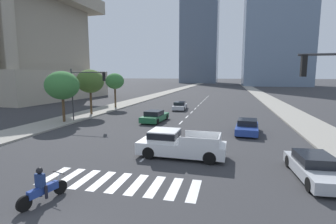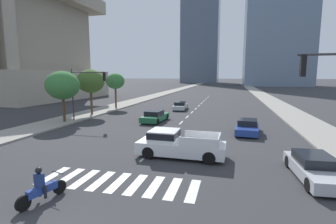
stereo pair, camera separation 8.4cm
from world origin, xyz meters
name	(u,v)px [view 2 (the right image)]	position (x,y,z in m)	size (l,w,h in m)	color
sidewalk_east	(293,115)	(12.97, 30.00, 0.07)	(4.00, 260.00, 0.15)	gray
sidewalk_west	(107,109)	(-12.97, 30.00, 0.07)	(4.00, 260.00, 0.15)	gray
crosswalk_near	(118,182)	(0.00, 5.77, 0.00)	(7.65, 2.34, 0.01)	silver
lane_divider_center	(196,109)	(0.00, 33.77, 0.00)	(0.14, 50.00, 0.01)	silver
motorcycle_lead	(42,188)	(-2.16, 3.30, 0.58)	(0.87, 2.18, 1.49)	black
pickup_truck	(177,144)	(1.92, 10.24, 0.81)	(5.48, 2.13, 1.67)	silver
sedan_silver_0	(315,168)	(9.23, 8.49, 0.55)	(2.10, 4.67, 1.19)	#B7BABF
sedan_green_1	(155,116)	(-2.93, 21.64, 0.58)	(2.19, 4.69, 1.25)	#1E6038
sedan_blue_2	(247,127)	(6.62, 18.15, 0.56)	(2.21, 4.58, 1.21)	navy
sedan_silver_3	(180,106)	(-2.13, 32.14, 0.55)	(2.06, 4.84, 1.19)	#B7BABF
traffic_signal_far	(85,85)	(-10.21, 19.74, 4.02)	(4.43, 0.28, 5.64)	#333335
street_tree_nearest	(63,85)	(-12.17, 18.63, 4.01)	(3.51, 3.51, 5.37)	#4C3823
street_tree_second	(91,81)	(-12.17, 24.22, 4.32)	(3.46, 3.46, 5.66)	#4C3823
street_tree_third	(115,81)	(-12.17, 31.37, 4.17)	(2.82, 2.82, 5.25)	#4C3823
war_memorial	(15,12)	(-39.94, 42.11, 18.30)	(28.92, 28.92, 35.68)	#A89E89
office_tower_center_skyline	(279,5)	(26.21, 130.27, 37.99)	(29.95, 24.42, 77.03)	slate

